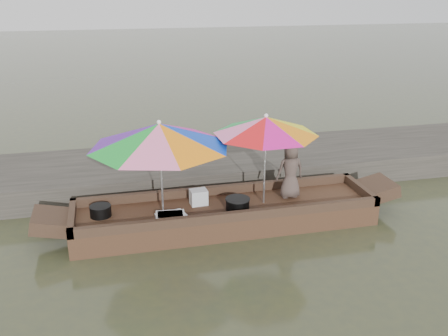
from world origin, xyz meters
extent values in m
plane|color=#363A28|center=(0.00, 0.00, 0.00)|extent=(80.00, 80.00, 0.00)
cube|color=#2D2B26|center=(0.00, 2.20, 0.25)|extent=(22.00, 2.20, 0.50)
cube|color=#322416|center=(0.00, 0.00, 0.17)|extent=(5.03, 1.20, 0.35)
cylinder|color=black|center=(-2.03, 0.11, 0.44)|extent=(0.34, 0.34, 0.18)
cube|color=silver|center=(-0.96, -0.26, 0.39)|extent=(0.48, 0.36, 0.09)
cube|color=silver|center=(-0.94, -0.23, 0.38)|extent=(0.52, 0.41, 0.06)
cylinder|color=black|center=(0.17, -0.16, 0.44)|extent=(0.38, 0.38, 0.18)
cube|color=silver|center=(-0.42, 0.19, 0.48)|extent=(0.30, 0.24, 0.26)
imported|color=#4B3D37|center=(1.18, 0.13, 0.84)|extent=(0.49, 0.32, 0.98)
camera|label=1|loc=(-1.80, -7.38, 3.85)|focal=40.00mm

